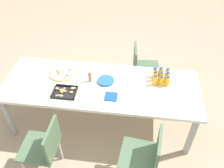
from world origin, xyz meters
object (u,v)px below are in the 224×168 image
at_px(chair_far_left, 145,154).
at_px(juice_bottle_0, 167,73).
at_px(chair_near_left, 142,66).
at_px(cardboard_tube, 90,77).
at_px(chair_far_right, 44,146).
at_px(juice_bottle_1, 160,73).
at_px(juice_bottle_2, 155,73).
at_px(juice_bottle_4, 161,77).
at_px(plate_stack, 106,81).
at_px(juice_bottle_5, 155,76).
at_px(snack_tray, 65,92).
at_px(juice_bottle_6, 167,81).
at_px(juice_bottle_7, 161,81).
at_px(fruit_pizza, 63,73).
at_px(juice_bottle_8, 155,80).
at_px(napkin_stack, 111,97).
at_px(party_table, 100,88).
at_px(juice_bottle_3, 167,77).

bearing_deg(chair_far_left, juice_bottle_0, -6.26).
height_order(chair_near_left, cardboard_tube, cardboard_tube).
bearing_deg(juice_bottle_0, chair_far_right, 38.71).
height_order(juice_bottle_1, juice_bottle_2, juice_bottle_1).
relative_size(chair_near_left, juice_bottle_4, 5.89).
height_order(juice_bottle_4, plate_stack, juice_bottle_4).
bearing_deg(juice_bottle_4, juice_bottle_0, -138.57).
bearing_deg(chair_far_right, juice_bottle_5, -48.98).
bearing_deg(juice_bottle_0, snack_tray, 19.90).
distance_m(juice_bottle_6, cardboard_tube, 0.97).
height_order(juice_bottle_0, plate_stack, juice_bottle_0).
bearing_deg(chair_far_right, juice_bottle_7, -52.89).
bearing_deg(juice_bottle_7, plate_stack, 2.61).
distance_m(plate_stack, cardboard_tube, 0.21).
relative_size(chair_near_left, snack_tray, 2.91).
distance_m(juice_bottle_7, fruit_pizza, 1.29).
height_order(chair_far_right, juice_bottle_8, juice_bottle_8).
distance_m(juice_bottle_0, juice_bottle_4, 0.10).
relative_size(snack_tray, napkin_stack, 1.90).
height_order(juice_bottle_8, fruit_pizza, juice_bottle_8).
distance_m(juice_bottle_0, fruit_pizza, 1.37).
bearing_deg(juice_bottle_5, party_table, 14.58).
bearing_deg(juice_bottle_6, juice_bottle_5, -28.84).
relative_size(plate_stack, napkin_stack, 1.41).
height_order(chair_far_left, chair_far_right, same).
height_order(chair_far_right, juice_bottle_6, juice_bottle_6).
distance_m(juice_bottle_2, juice_bottle_6, 0.22).
distance_m(juice_bottle_3, juice_bottle_5, 0.15).
bearing_deg(juice_bottle_7, napkin_stack, 26.72).
xyz_separation_m(juice_bottle_6, juice_bottle_8, (0.15, 0.00, -0.00)).
relative_size(juice_bottle_2, juice_bottle_5, 0.97).
bearing_deg(juice_bottle_4, plate_stack, 9.20).
relative_size(fruit_pizza, napkin_stack, 2.37).
relative_size(party_table, chair_near_left, 3.00).
bearing_deg(juice_bottle_1, chair_far_right, 40.75).
height_order(juice_bottle_7, cardboard_tube, cardboard_tube).
height_order(party_table, juice_bottle_0, juice_bottle_0).
relative_size(juice_bottle_2, plate_stack, 0.66).
xyz_separation_m(juice_bottle_3, juice_bottle_6, (0.00, 0.07, -0.00)).
distance_m(juice_bottle_6, snack_tray, 1.27).
xyz_separation_m(juice_bottle_4, juice_bottle_6, (-0.07, 0.08, 0.00)).
bearing_deg(fruit_pizza, juice_bottle_0, -176.19).
bearing_deg(juice_bottle_8, cardboard_tube, 3.04).
bearing_deg(juice_bottle_2, juice_bottle_8, 91.99).
relative_size(juice_bottle_8, plate_stack, 0.69).
bearing_deg(juice_bottle_3, chair_far_right, 36.63).
height_order(fruit_pizza, napkin_stack, fruit_pizza).
bearing_deg(fruit_pizza, juice_bottle_7, 177.40).
bearing_deg(juice_bottle_3, juice_bottle_8, 26.69).
xyz_separation_m(chair_far_right, juice_bottle_7, (-1.25, -0.92, 0.29)).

